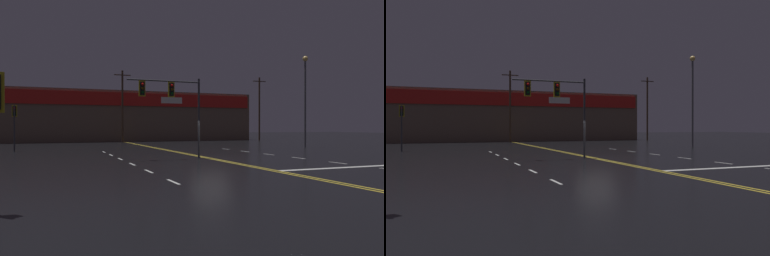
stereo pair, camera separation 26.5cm
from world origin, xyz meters
TOP-DOWN VIEW (x-y plane):
  - ground_plane at (0.00, 0.00)m, footprint 200.00×200.00m
  - road_markings at (1.17, -1.56)m, footprint 16.71×60.00m
  - traffic_signal_median at (-2.60, 0.62)m, footprint 4.91×0.36m
  - traffic_signal_corner_northwest at (-12.56, 12.40)m, footprint 0.42×0.36m
  - streetlight_far_left at (15.25, 9.70)m, footprint 0.56×0.56m
  - building_backdrop at (0.00, 34.48)m, footprint 40.09×10.23m
  - utility_pole_row at (-0.78, 27.38)m, footprint 45.69×0.26m

SIDE VIEW (x-z plane):
  - ground_plane at x=0.00m, z-range 0.00..0.00m
  - road_markings at x=1.17m, z-range 0.00..0.01m
  - traffic_signal_corner_northwest at x=-12.56m, z-range 0.92..4.85m
  - building_backdrop at x=0.00m, z-range 0.01..7.22m
  - traffic_signal_median at x=-2.60m, z-range 1.40..6.70m
  - utility_pole_row at x=-0.78m, z-range 0.14..9.84m
  - streetlight_far_left at x=15.25m, z-range 1.31..10.82m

